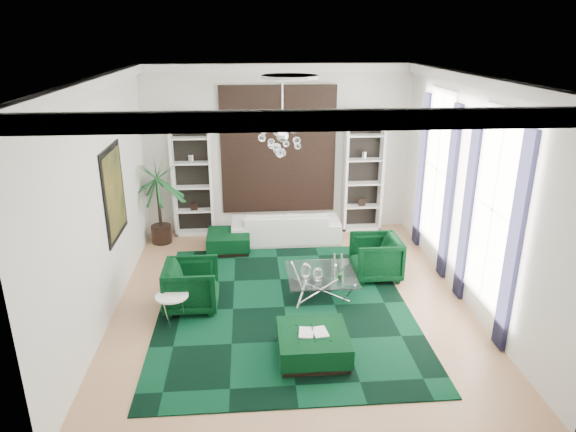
{
  "coord_description": "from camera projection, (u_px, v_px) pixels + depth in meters",
  "views": [
    {
      "loc": [
        -0.69,
        -7.95,
        4.45
      ],
      "look_at": [
        -0.02,
        0.5,
        1.38
      ],
      "focal_mm": 32.0,
      "sensor_mm": 36.0,
      "label": 1
    }
  ],
  "objects": [
    {
      "name": "armchair_right",
      "position": [
        376.0,
        257.0,
        9.72
      ],
      "size": [
        0.89,
        0.87,
        0.81
      ],
      "primitive_type": "imported",
      "rotation": [
        0.0,
        0.0,
        -1.57
      ],
      "color": "black",
      "rests_on": "floor"
    },
    {
      "name": "curtain_far_b",
      "position": [
        422.0,
        172.0,
        10.81
      ],
      "size": [
        0.07,
        0.3,
        3.25
      ],
      "primitive_type": "cube",
      "color": "black",
      "rests_on": "floor"
    },
    {
      "name": "sofa",
      "position": [
        286.0,
        226.0,
        11.44
      ],
      "size": [
        2.39,
        0.94,
        0.7
      ],
      "primitive_type": "imported",
      "rotation": [
        0.0,
        0.0,
        3.14
      ],
      "color": "silver",
      "rests_on": "floor"
    },
    {
      "name": "wall_front",
      "position": [
        322.0,
        304.0,
        5.08
      ],
      "size": [
        6.0,
        0.02,
        3.8
      ],
      "primitive_type": "cube",
      "color": "silver",
      "rests_on": "ground"
    },
    {
      "name": "curtain_near_b",
      "position": [
        468.0,
        209.0,
        8.56
      ],
      "size": [
        0.07,
        0.3,
        3.25
      ],
      "primitive_type": "cube",
      "color": "black",
      "rests_on": "floor"
    },
    {
      "name": "ceiling",
      "position": [
        292.0,
        76.0,
        7.72
      ],
      "size": [
        6.0,
        7.0,
        0.02
      ],
      "primitive_type": "cube",
      "color": "white",
      "rests_on": "ground"
    },
    {
      "name": "crown_molding",
      "position": [
        292.0,
        83.0,
        7.76
      ],
      "size": [
        6.0,
        7.0,
        0.18
      ],
      "primitive_type": null,
      "color": "white",
      "rests_on": "ceiling"
    },
    {
      "name": "shelving_left",
      "position": [
        192.0,
        175.0,
        11.5
      ],
      "size": [
        0.9,
        0.38,
        2.8
      ],
      "primitive_type": null,
      "color": "white",
      "rests_on": "floor"
    },
    {
      "name": "palm",
      "position": [
        158.0,
        191.0,
        11.05
      ],
      "size": [
        1.5,
        1.5,
        2.4
      ],
      "primitive_type": null,
      "color": "#175124",
      "rests_on": "floor"
    },
    {
      "name": "chandelier",
      "position": [
        282.0,
        136.0,
        8.25
      ],
      "size": [
        0.8,
        0.8,
        0.72
      ],
      "primitive_type": null,
      "color": "white",
      "rests_on": "ceiling"
    },
    {
      "name": "book",
      "position": [
        313.0,
        332.0,
        7.29
      ],
      "size": [
        0.42,
        0.28,
        0.03
      ],
      "primitive_type": "cube",
      "color": "white",
      "rests_on": "ottoman_front"
    },
    {
      "name": "armchair_left",
      "position": [
        192.0,
        286.0,
        8.62
      ],
      "size": [
        0.89,
        0.87,
        0.81
      ],
      "primitive_type": "imported",
      "rotation": [
        0.0,
        0.0,
        1.57
      ],
      "color": "black",
      "rests_on": "floor"
    },
    {
      "name": "window_near",
      "position": [
        493.0,
        210.0,
        7.75
      ],
      "size": [
        0.03,
        1.1,
        2.9
      ],
      "primitive_type": "cube",
      "color": "white",
      "rests_on": "wall_right"
    },
    {
      "name": "shelving_right",
      "position": [
        363.0,
        172.0,
        11.79
      ],
      "size": [
        0.9,
        0.38,
        2.8
      ],
      "primitive_type": null,
      "color": "white",
      "rests_on": "floor"
    },
    {
      "name": "wall_back",
      "position": [
        278.0,
        150.0,
        11.66
      ],
      "size": [
        6.0,
        0.02,
        3.8
      ],
      "primitive_type": "cube",
      "color": "silver",
      "rests_on": "ground"
    },
    {
      "name": "table_plant",
      "position": [
        341.0,
        273.0,
        8.8
      ],
      "size": [
        0.13,
        0.11,
        0.24
      ],
      "primitive_type": "imported",
      "color": "#175124",
      "rests_on": "coffee_table"
    },
    {
      "name": "painting",
      "position": [
        115.0,
        193.0,
        8.73
      ],
      "size": [
        0.04,
        1.3,
        1.6
      ],
      "primitive_type": "cube",
      "color": "black",
      "rests_on": "wall_left"
    },
    {
      "name": "window_far",
      "position": [
        437.0,
        169.0,
        10.0
      ],
      "size": [
        0.03,
        1.1,
        2.9
      ],
      "primitive_type": "cube",
      "color": "white",
      "rests_on": "wall_right"
    },
    {
      "name": "coffee_table",
      "position": [
        321.0,
        284.0,
        9.12
      ],
      "size": [
        1.2,
        1.2,
        0.41
      ],
      "primitive_type": null,
      "color": "white",
      "rests_on": "floor"
    },
    {
      "name": "wall_left",
      "position": [
        103.0,
        201.0,
        8.14
      ],
      "size": [
        0.02,
        7.0,
        3.8
      ],
      "primitive_type": "cube",
      "color": "silver",
      "rests_on": "ground"
    },
    {
      "name": "ceiling_medallion",
      "position": [
        290.0,
        77.0,
        8.02
      ],
      "size": [
        0.9,
        0.9,
        0.05
      ],
      "primitive_type": "cylinder",
      "color": "white",
      "rests_on": "ceiling"
    },
    {
      "name": "curtain_far_a",
      "position": [
        449.0,
        194.0,
        9.35
      ],
      "size": [
        0.07,
        0.3,
        3.25
      ],
      "primitive_type": "cube",
      "color": "black",
      "rests_on": "floor"
    },
    {
      "name": "ottoman_side",
      "position": [
        229.0,
        241.0,
        10.98
      ],
      "size": [
        0.9,
        0.9,
        0.4
      ],
      "primitive_type": "cube",
      "color": "black",
      "rests_on": "floor"
    },
    {
      "name": "tapestry",
      "position": [
        278.0,
        150.0,
        11.61
      ],
      "size": [
        2.5,
        0.06,
        2.8
      ],
      "primitive_type": "cube",
      "color": "black",
      "rests_on": "wall_back"
    },
    {
      "name": "floor",
      "position": [
        291.0,
        300.0,
        9.02
      ],
      "size": [
        6.0,
        7.0,
        0.02
      ],
      "primitive_type": "cube",
      "color": "tan",
      "rests_on": "ground"
    },
    {
      "name": "ottoman_front",
      "position": [
        313.0,
        345.0,
        7.36
      ],
      "size": [
        1.0,
        1.0,
        0.4
      ],
      "primitive_type": "cube",
      "color": "black",
      "rests_on": "floor"
    },
    {
      "name": "rug",
      "position": [
        284.0,
        307.0,
        8.74
      ],
      "size": [
        4.2,
        5.0,
        0.02
      ],
      "primitive_type": "cube",
      "color": "black",
      "rests_on": "floor"
    },
    {
      "name": "curtain_near_a",
      "position": [
        514.0,
        245.0,
        7.1
      ],
      "size": [
        0.07,
        0.3,
        3.25
      ],
      "primitive_type": "cube",
      "color": "black",
      "rests_on": "floor"
    },
    {
      "name": "wall_right",
      "position": [
        470.0,
        192.0,
        8.6
      ],
      "size": [
        0.02,
        7.0,
        3.8
      ],
      "primitive_type": "cube",
      "color": "silver",
      "rests_on": "ground"
    },
    {
      "name": "side_table",
      "position": [
        173.0,
        310.0,
        8.19
      ],
      "size": [
        0.52,
        0.52,
        0.5
      ],
      "primitive_type": "cylinder",
      "color": "white",
      "rests_on": "floor"
    }
  ]
}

